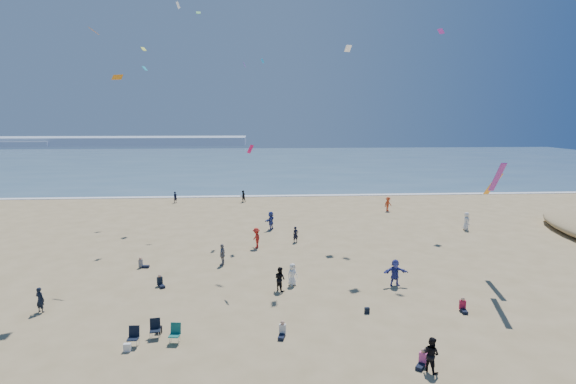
{
  "coord_description": "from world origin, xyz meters",
  "views": [
    {
      "loc": [
        0.21,
        -18.88,
        11.33
      ],
      "look_at": [
        2.0,
        8.0,
        6.81
      ],
      "focal_mm": 28.0,
      "sensor_mm": 36.0,
      "label": 1
    }
  ],
  "objects": [
    {
      "name": "chair_cluster",
      "position": [
        -5.14,
        2.72,
        0.5
      ],
      "size": [
        2.64,
        1.45,
        1.0
      ],
      "color": "black",
      "rests_on": "ground"
    },
    {
      "name": "kites_aloft",
      "position": [
        9.21,
        13.3,
        14.21
      ],
      "size": [
        32.81,
        38.77,
        29.59
      ],
      "color": "#421C8E",
      "rests_on": "ground"
    },
    {
      "name": "black_backpack",
      "position": [
        -5.14,
        3.76,
        0.19
      ],
      "size": [
        0.3,
        0.22,
        0.38
      ],
      "primitive_type": "cube",
      "color": "black",
      "rests_on": "ground"
    },
    {
      "name": "seated_group",
      "position": [
        1.19,
        6.68,
        0.42
      ],
      "size": [
        21.76,
        15.54,
        0.84
      ],
      "color": "silver",
      "rests_on": "ground"
    },
    {
      "name": "white_tote",
      "position": [
        -6.28,
        1.97,
        0.2
      ],
      "size": [
        0.35,
        0.2,
        0.4
      ],
      "primitive_type": "cube",
      "color": "silver",
      "rests_on": "ground"
    },
    {
      "name": "headland_near",
      "position": [
        -100.0,
        165.0,
        1.0
      ],
      "size": [
        40.0,
        14.0,
        2.0
      ],
      "primitive_type": "cube",
      "color": "#7A8EA8",
      "rests_on": "ground"
    },
    {
      "name": "navy_bag",
      "position": [
        6.46,
        5.44,
        0.17
      ],
      "size": [
        0.28,
        0.18,
        0.34
      ],
      "primitive_type": "cube",
      "color": "black",
      "rests_on": "ground"
    },
    {
      "name": "standing_flyers",
      "position": [
        4.99,
        19.69,
        0.86
      ],
      "size": [
        34.41,
        42.41,
        1.87
      ],
      "color": "#39429D",
      "rests_on": "ground"
    },
    {
      "name": "ocean",
      "position": [
        0.0,
        95.0,
        0.03
      ],
      "size": [
        220.0,
        100.0,
        0.06
      ],
      "primitive_type": "cube",
      "color": "#476B84",
      "rests_on": "ground"
    },
    {
      "name": "headland_far",
      "position": [
        -60.0,
        170.0,
        1.6
      ],
      "size": [
        110.0,
        20.0,
        3.2
      ],
      "primitive_type": "cube",
      "color": "#7A8EA8",
      "rests_on": "ground"
    },
    {
      "name": "ground",
      "position": [
        0.0,
        0.0,
        0.0
      ],
      "size": [
        220.0,
        220.0,
        0.0
      ],
      "primitive_type": "plane",
      "color": "tan",
      "rests_on": "ground"
    },
    {
      "name": "surf_line",
      "position": [
        0.0,
        45.0,
        0.04
      ],
      "size": [
        220.0,
        1.2,
        0.08
      ],
      "primitive_type": "cube",
      "color": "white",
      "rests_on": "ground"
    }
  ]
}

